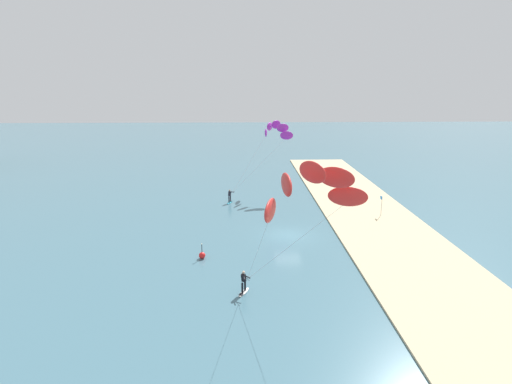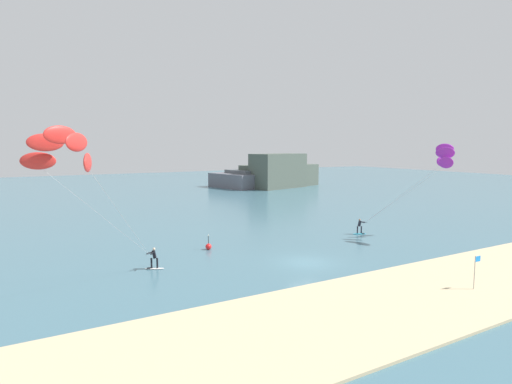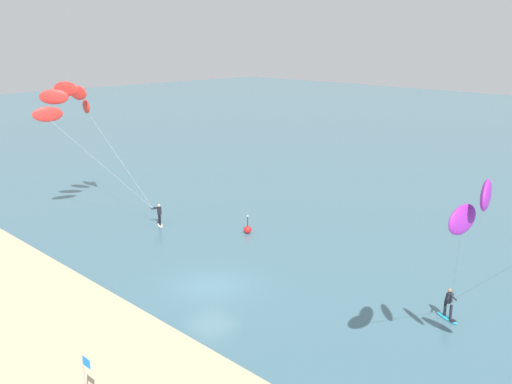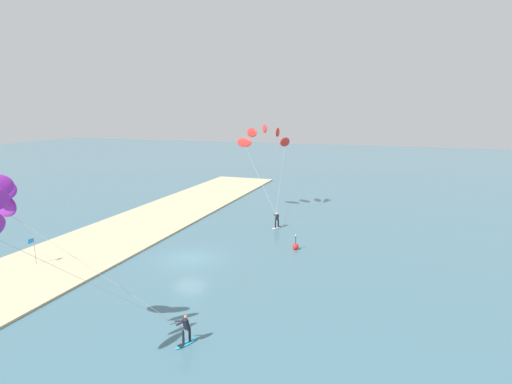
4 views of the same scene
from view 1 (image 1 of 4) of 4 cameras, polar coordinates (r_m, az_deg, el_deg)
ground_plane at (r=40.56m, az=4.48°, el=-6.01°), size 240.00×240.00×0.00m
sand_strip at (r=42.72m, az=17.67°, el=-5.48°), size 80.00×10.02×0.16m
kitesurfer_nearshore at (r=54.76m, az=2.53°, el=8.27°), size 8.28×8.64×9.68m
kitesurfer_mid_water at (r=21.20m, az=7.28°, el=-0.08°), size 9.43×7.19×10.65m
marker_buoy at (r=35.57m, az=-7.46°, el=-8.65°), size 0.56×0.56×1.38m
beach_flag at (r=47.55m, az=16.95°, el=-1.31°), size 0.57×0.05×2.20m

